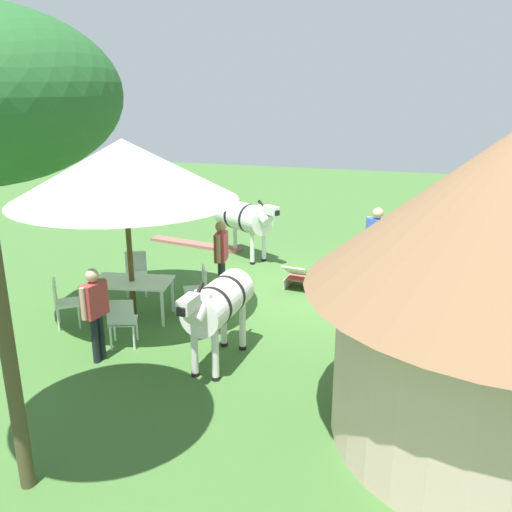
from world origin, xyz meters
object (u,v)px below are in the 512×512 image
(striped_lounge_chair, at_px, (299,277))
(zebra_nearest_camera, at_px, (244,218))
(patio_chair_near_hut, at_px, (122,319))
(standing_watcher, at_px, (376,238))
(guest_behind_table, at_px, (221,252))
(patio_dining_table, at_px, (132,285))
(shade_umbrella, at_px, (124,170))
(patio_chair_east_end, at_px, (136,270))
(thatched_hut, at_px, (506,278))
(zebra_toward_hut, at_px, (489,257))
(guest_beside_umbrella, at_px, (95,306))
(patio_chair_near_lawn, at_px, (199,286))
(zebra_by_umbrella, at_px, (217,304))
(patio_chair_west_end, at_px, (62,300))

(striped_lounge_chair, bearing_deg, zebra_nearest_camera, 142.70)
(patio_chair_near_hut, bearing_deg, standing_watcher, 28.26)
(standing_watcher, xyz_separation_m, striped_lounge_chair, (1.53, 0.80, -0.79))
(patio_chair_near_hut, bearing_deg, guest_behind_table, 51.47)
(patio_dining_table, xyz_separation_m, patio_chair_near_hut, (-0.46, 1.18, -0.13))
(shade_umbrella, xyz_separation_m, striped_lounge_chair, (-2.68, -2.42, -2.56))
(patio_dining_table, bearing_deg, shade_umbrella, 26.57)
(zebra_nearest_camera, bearing_deg, patio_chair_east_end, 7.06)
(thatched_hut, relative_size, zebra_toward_hut, 1.97)
(thatched_hut, height_order, patio_chair_near_hut, thatched_hut)
(guest_beside_umbrella, xyz_separation_m, striped_lounge_chair, (-2.36, -4.11, -0.69))
(shade_umbrella, bearing_deg, patio_chair_near_lawn, -150.40)
(guest_behind_table, relative_size, zebra_by_umbrella, 0.78)
(thatched_hut, relative_size, zebra_nearest_camera, 2.38)
(patio_chair_near_hut, xyz_separation_m, zebra_by_umbrella, (-1.73, 0.04, 0.50))
(shade_umbrella, xyz_separation_m, patio_chair_east_end, (0.56, -1.14, -2.30))
(patio_chair_near_lawn, xyz_separation_m, patio_chair_west_end, (2.12, 1.37, 0.00))
(patio_dining_table, distance_m, patio_chair_east_end, 1.27)
(patio_chair_near_hut, relative_size, guest_beside_umbrella, 0.57)
(thatched_hut, bearing_deg, shade_umbrella, -18.31)
(patio_dining_table, bearing_deg, patio_chair_west_end, 36.03)
(striped_lounge_chair, bearing_deg, zebra_by_umbrella, -91.05)
(thatched_hut, bearing_deg, standing_watcher, -70.57)
(guest_behind_table, distance_m, standing_watcher, 3.46)
(guest_beside_umbrella, height_order, guest_behind_table, guest_behind_table)
(patio_chair_near_lawn, relative_size, guest_beside_umbrella, 0.57)
(patio_chair_near_hut, distance_m, patio_chair_east_end, 2.53)
(guest_beside_umbrella, xyz_separation_m, zebra_by_umbrella, (-1.87, -0.47, 0.08))
(striped_lounge_chair, height_order, zebra_nearest_camera, zebra_nearest_camera)
(patio_chair_east_end, height_order, patio_chair_west_end, same)
(zebra_nearest_camera, bearing_deg, zebra_by_umbrella, 46.04)
(patio_chair_west_end, bearing_deg, standing_watcher, 91.14)
(striped_lounge_chair, bearing_deg, patio_chair_near_lawn, -124.72)
(patio_chair_near_hut, height_order, striped_lounge_chair, patio_chair_near_hut)
(patio_chair_near_hut, height_order, guest_behind_table, guest_behind_table)
(patio_chair_east_end, bearing_deg, patio_chair_west_end, 49.96)
(shade_umbrella, distance_m, patio_chair_west_end, 2.62)
(patio_chair_near_lawn, height_order, guest_behind_table, guest_behind_table)
(guest_behind_table, height_order, standing_watcher, standing_watcher)
(guest_beside_umbrella, height_order, zebra_nearest_camera, zebra_nearest_camera)
(thatched_hut, relative_size, patio_chair_near_lawn, 5.16)
(patio_chair_east_end, relative_size, guest_beside_umbrella, 0.57)
(patio_chair_near_hut, xyz_separation_m, patio_chair_east_end, (1.02, -2.31, 0.00))
(patio_chair_near_lawn, bearing_deg, patio_chair_near_hut, 130.85)
(shade_umbrella, relative_size, standing_watcher, 2.35)
(guest_beside_umbrella, bearing_deg, patio_chair_near_hut, -6.29)
(patio_chair_east_end, distance_m, zebra_nearest_camera, 3.39)
(shade_umbrella, relative_size, striped_lounge_chair, 4.69)
(patio_dining_table, xyz_separation_m, patio_chair_east_end, (0.56, -1.14, -0.13))
(shade_umbrella, distance_m, patio_chair_near_hut, 2.62)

